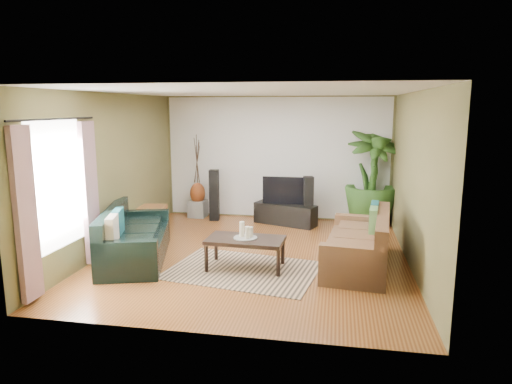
% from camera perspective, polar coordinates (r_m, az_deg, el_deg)
% --- Properties ---
extents(floor, '(5.50, 5.50, 0.00)m').
position_cam_1_polar(floor, '(7.75, -0.26, -7.92)').
color(floor, brown).
rests_on(floor, ground).
extents(ceiling, '(5.50, 5.50, 0.00)m').
position_cam_1_polar(ceiling, '(7.36, -0.28, 12.45)').
color(ceiling, white).
rests_on(ceiling, ground).
extents(wall_back, '(5.00, 0.00, 5.00)m').
position_cam_1_polar(wall_back, '(10.13, 2.56, 4.28)').
color(wall_back, brown).
rests_on(wall_back, ground).
extents(wall_front, '(5.00, 0.00, 5.00)m').
position_cam_1_polar(wall_front, '(4.81, -6.24, -2.84)').
color(wall_front, brown).
rests_on(wall_front, ground).
extents(wall_left, '(0.00, 5.50, 5.50)m').
position_cam_1_polar(wall_left, '(8.26, -17.60, 2.36)').
color(wall_left, brown).
rests_on(wall_left, ground).
extents(wall_right, '(0.00, 5.50, 5.50)m').
position_cam_1_polar(wall_right, '(7.41, 19.12, 1.37)').
color(wall_right, brown).
rests_on(wall_right, ground).
extents(backwall_panel, '(4.90, 0.00, 4.90)m').
position_cam_1_polar(backwall_panel, '(10.12, 2.55, 4.27)').
color(backwall_panel, white).
rests_on(backwall_panel, ground).
extents(window_pane, '(0.00, 1.80, 1.80)m').
position_cam_1_polar(window_pane, '(6.88, -23.63, 0.83)').
color(window_pane, white).
rests_on(window_pane, ground).
extents(curtain_near, '(0.08, 0.35, 2.20)m').
position_cam_1_polar(curtain_near, '(6.30, -26.84, -2.58)').
color(curtain_near, gray).
rests_on(curtain_near, ground).
extents(curtain_far, '(0.08, 0.35, 2.20)m').
position_cam_1_polar(curtain_far, '(7.52, -20.03, -0.10)').
color(curtain_far, gray).
rests_on(curtain_far, ground).
extents(curtain_rod, '(0.03, 1.90, 0.03)m').
position_cam_1_polar(curtain_rod, '(6.78, -23.84, 8.34)').
color(curtain_rod, black).
rests_on(curtain_rod, ground).
extents(sofa_left, '(1.47, 2.29, 0.85)m').
position_cam_1_polar(sofa_left, '(7.70, -14.82, -5.11)').
color(sofa_left, black).
rests_on(sofa_left, floor).
extents(sofa_right, '(1.13, 2.12, 0.85)m').
position_cam_1_polar(sofa_right, '(7.30, 12.57, -5.86)').
color(sofa_right, brown).
rests_on(sofa_right, floor).
extents(area_rug, '(2.43, 1.91, 0.01)m').
position_cam_1_polar(area_rug, '(7.07, -1.63, -9.73)').
color(area_rug, tan).
rests_on(area_rug, floor).
extents(coffee_table, '(1.20, 0.70, 0.48)m').
position_cam_1_polar(coffee_table, '(7.10, -1.32, -7.65)').
color(coffee_table, black).
rests_on(coffee_table, floor).
extents(candle_tray, '(0.36, 0.36, 0.02)m').
position_cam_1_polar(candle_tray, '(7.02, -1.33, -5.73)').
color(candle_tray, gray).
rests_on(candle_tray, coffee_table).
extents(candle_tall, '(0.07, 0.07, 0.23)m').
position_cam_1_polar(candle_tall, '(7.03, -1.77, -4.66)').
color(candle_tall, white).
rests_on(candle_tall, candle_tray).
extents(candle_mid, '(0.07, 0.07, 0.18)m').
position_cam_1_polar(candle_mid, '(6.95, -1.08, -5.06)').
color(candle_mid, beige).
rests_on(candle_mid, candle_tray).
extents(candle_short, '(0.07, 0.07, 0.15)m').
position_cam_1_polar(candle_short, '(7.04, -0.68, -4.98)').
color(candle_short, '#F2E4CD').
rests_on(candle_short, candle_tray).
extents(tv_stand, '(1.39, 0.83, 0.44)m').
position_cam_1_polar(tv_stand, '(9.70, 3.68, -2.78)').
color(tv_stand, black).
rests_on(tv_stand, floor).
extents(television, '(0.97, 0.05, 0.58)m').
position_cam_1_polar(television, '(9.62, 3.73, 0.20)').
color(television, black).
rests_on(television, tv_stand).
extents(speaker_left, '(0.23, 0.25, 1.11)m').
position_cam_1_polar(speaker_left, '(10.04, -5.24, -0.40)').
color(speaker_left, black).
rests_on(speaker_left, floor).
extents(speaker_right, '(0.24, 0.25, 1.05)m').
position_cam_1_polar(speaker_right, '(9.54, 6.54, -1.19)').
color(speaker_right, black).
rests_on(speaker_right, floor).
extents(potted_plant, '(1.46, 1.46, 2.01)m').
position_cam_1_polar(potted_plant, '(9.86, 14.24, 1.77)').
color(potted_plant, '#284D19').
rests_on(potted_plant, floor).
extents(plant_pot, '(0.37, 0.37, 0.29)m').
position_cam_1_polar(plant_pot, '(10.03, 14.02, -3.09)').
color(plant_pot, black).
rests_on(plant_pot, floor).
extents(pedestal, '(0.39, 0.39, 0.37)m').
position_cam_1_polar(pedestal, '(10.45, -7.26, -2.08)').
color(pedestal, gray).
rests_on(pedestal, floor).
extents(vase, '(0.34, 0.34, 0.48)m').
position_cam_1_polar(vase, '(10.37, -7.31, -0.15)').
color(vase, brown).
rests_on(vase, pedestal).
extents(side_table, '(0.55, 0.55, 0.53)m').
position_cam_1_polar(side_table, '(9.32, -12.79, -3.32)').
color(side_table, brown).
rests_on(side_table, floor).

